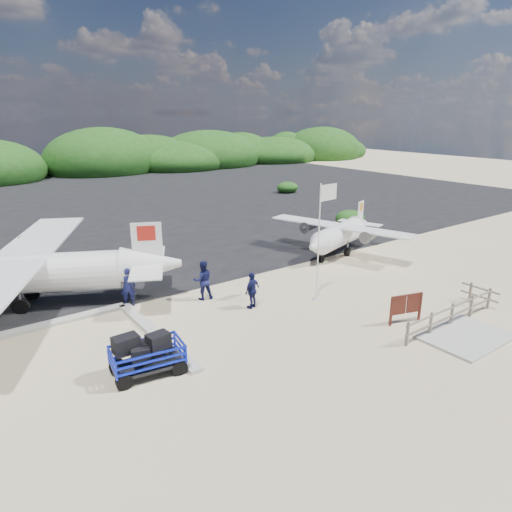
{
  "coord_description": "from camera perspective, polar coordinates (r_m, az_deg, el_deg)",
  "views": [
    {
      "loc": [
        -10.99,
        -14.35,
        8.61
      ],
      "look_at": [
        1.68,
        3.08,
        1.83
      ],
      "focal_mm": 32.0,
      "sensor_mm": 36.0,
      "label": 1
    }
  ],
  "objects": [
    {
      "name": "crew_b",
      "position": [
        21.98,
        -6.65,
        -3.02
      ],
      "size": [
        1.12,
        0.98,
        1.93
      ],
      "primitive_type": "imported",
      "rotation": [
        0.0,
        0.0,
        2.84
      ],
      "color": "#131748",
      "rests_on": "ground"
    },
    {
      "name": "vegetation_band",
      "position": [
        70.74,
        -27.13,
        8.58
      ],
      "size": [
        124.0,
        8.0,
        4.4
      ],
      "primitive_type": null,
      "color": "#B2B2B2",
      "rests_on": "ground"
    },
    {
      "name": "fence",
      "position": [
        21.22,
        23.1,
        -7.98
      ],
      "size": [
        6.4,
        2.0,
        1.1
      ],
      "primitive_type": null,
      "color": "#B2B2B2",
      "rests_on": "ground"
    },
    {
      "name": "crew_c",
      "position": [
        20.9,
        -0.47,
        -4.31
      ],
      "size": [
        1.09,
        0.74,
        1.72
      ],
      "primitive_type": "imported",
      "rotation": [
        0.0,
        0.0,
        3.48
      ],
      "color": "#131748",
      "rests_on": "ground"
    },
    {
      "name": "flagpole",
      "position": [
        22.32,
        7.52,
        -5.39
      ],
      "size": [
        1.16,
        0.57,
        5.61
      ],
      "primitive_type": null,
      "rotation": [
        0.0,
        0.0,
        0.09
      ],
      "color": "white",
      "rests_on": "ground"
    },
    {
      "name": "crew_a",
      "position": [
        21.9,
        -15.73,
        -3.71
      ],
      "size": [
        0.82,
        0.7,
        1.89
      ],
      "primitive_type": "imported",
      "rotation": [
        0.0,
        0.0,
        2.72
      ],
      "color": "#131748",
      "rests_on": "ground"
    },
    {
      "name": "aircraft_large",
      "position": [
        43.24,
        -2.61,
        5.96
      ],
      "size": [
        21.51,
        21.51,
        4.81
      ],
      "primitive_type": null,
      "rotation": [
        0.0,
        0.0,
        2.68
      ],
      "color": "#B2B2B2",
      "rests_on": "ground"
    },
    {
      "name": "ground",
      "position": [
        20.02,
        1.31,
        -8.02
      ],
      "size": [
        160.0,
        160.0,
        0.0
      ],
      "primitive_type": "plane",
      "color": "beige"
    },
    {
      "name": "baggage_cart",
      "position": [
        16.66,
        -13.25,
        -14.18
      ],
      "size": [
        2.8,
        1.84,
        1.31
      ],
      "primitive_type": null,
      "rotation": [
        0.0,
        0.0,
        -0.14
      ],
      "color": "#0D20CB",
      "rests_on": "ground"
    },
    {
      "name": "walkway_pad",
      "position": [
        20.39,
        24.76,
        -9.25
      ],
      "size": [
        3.5,
        2.5,
        0.1
      ],
      "primitive_type": null,
      "color": "#B2B2B2",
      "rests_on": "ground"
    },
    {
      "name": "asphalt_apron",
      "position": [
        46.49,
        -21.81,
        5.54
      ],
      "size": [
        90.0,
        50.0,
        0.04
      ],
      "primitive_type": null,
      "color": "#B2B2B2",
      "rests_on": "ground"
    },
    {
      "name": "lagoon",
      "position": [
        18.15,
        -25.82,
        -12.79
      ],
      "size": [
        9.0,
        7.0,
        0.4
      ],
      "primitive_type": null,
      "color": "#B2B2B2",
      "rests_on": "ground"
    },
    {
      "name": "signboard",
      "position": [
        20.75,
        18.04,
        -7.99
      ],
      "size": [
        1.63,
        0.62,
        1.36
      ],
      "primitive_type": null,
      "rotation": [
        0.0,
        0.0,
        -0.29
      ],
      "color": "#572318",
      "rests_on": "ground"
    }
  ]
}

